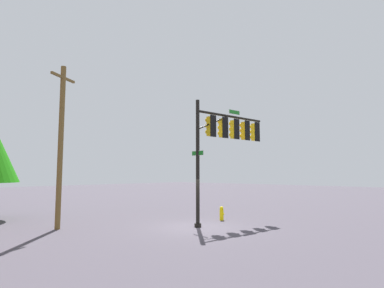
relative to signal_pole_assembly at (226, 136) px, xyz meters
name	(u,v)px	position (x,y,z in m)	size (l,w,h in m)	color
ground_plane	(198,227)	(-2.24, 0.27, -5.03)	(120.00, 120.00, 0.00)	#443E47
signal_pole_assembly	(226,136)	(0.00, 0.00, 0.00)	(5.48, 1.36, 6.80)	black
utility_pole	(61,143)	(-7.50, 5.11, -0.64)	(1.66, 0.93, 8.47)	brown
fire_hydrant	(222,213)	(0.54, 0.82, -4.62)	(0.33, 0.24, 0.83)	yellow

